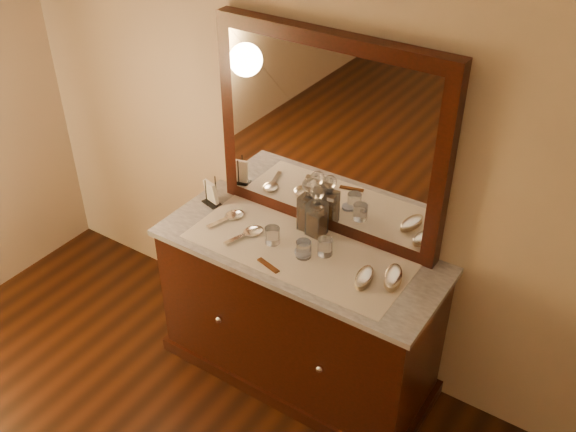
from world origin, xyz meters
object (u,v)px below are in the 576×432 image
at_px(decanter_right, 317,216).
at_px(brush_far, 393,278).
at_px(pin_dish, 302,252).
at_px(napkin_rack, 211,194).
at_px(hand_mirror_outer, 232,216).
at_px(hand_mirror_inner, 250,232).
at_px(comb, 268,265).
at_px(brush_near, 364,278).
at_px(decanter_left, 309,209).
at_px(dresser_cabinet, 299,315).
at_px(mirror_frame, 329,137).

distance_m(decanter_right, brush_far, 0.50).
height_order(pin_dish, napkin_rack, napkin_rack).
height_order(hand_mirror_outer, hand_mirror_inner, same).
bearing_deg(pin_dish, hand_mirror_outer, 174.09).
xyz_separation_m(comb, brush_near, (0.42, 0.15, 0.02)).
xyz_separation_m(comb, hand_mirror_inner, (-0.22, 0.16, 0.01)).
bearing_deg(pin_dish, napkin_rack, 171.05).
relative_size(napkin_rack, brush_near, 0.89).
relative_size(brush_far, hand_mirror_inner, 0.83).
distance_m(decanter_right, hand_mirror_inner, 0.34).
xyz_separation_m(comb, decanter_left, (-0.01, 0.36, 0.11)).
height_order(brush_far, hand_mirror_outer, brush_far).
distance_m(dresser_cabinet, brush_far, 0.68).
relative_size(napkin_rack, hand_mirror_outer, 0.68).
xyz_separation_m(mirror_frame, decanter_left, (-0.05, -0.08, -0.38)).
distance_m(dresser_cabinet, napkin_rack, 0.79).
bearing_deg(decanter_right, mirror_frame, 93.66).
relative_size(dresser_cabinet, comb, 10.43).
distance_m(mirror_frame, hand_mirror_inner, 0.62).
distance_m(comb, hand_mirror_outer, 0.44).
bearing_deg(brush_far, mirror_frame, 155.28).
bearing_deg(decanter_left, pin_dish, -66.26).
bearing_deg(hand_mirror_inner, mirror_frame, 46.70).
bearing_deg(mirror_frame, decanter_left, -124.16).
xyz_separation_m(decanter_right, brush_far, (0.48, -0.13, -0.08)).
relative_size(comb, brush_far, 0.69).
distance_m(dresser_cabinet, mirror_frame, 0.97).
bearing_deg(pin_dish, decanter_right, 98.39).
height_order(decanter_left, decanter_right, decanter_left).
bearing_deg(dresser_cabinet, pin_dish, -37.75).
bearing_deg(brush_near, hand_mirror_outer, 174.84).
relative_size(napkin_rack, decanter_left, 0.54).
bearing_deg(dresser_cabinet, decanter_right, 87.53).
height_order(dresser_cabinet, comb, comb).
bearing_deg(napkin_rack, hand_mirror_outer, -16.79).
height_order(comb, brush_near, brush_near).
bearing_deg(hand_mirror_outer, hand_mirror_inner, -20.67).
height_order(decanter_left, hand_mirror_outer, decanter_left).
distance_m(pin_dish, comb, 0.19).
distance_m(dresser_cabinet, brush_near, 0.60).
relative_size(dresser_cabinet, hand_mirror_inner, 6.02).
xyz_separation_m(pin_dish, hand_mirror_inner, (-0.30, -0.01, 0.00)).
height_order(dresser_cabinet, brush_far, brush_far).
height_order(dresser_cabinet, decanter_right, decanter_right).
xyz_separation_m(pin_dish, brush_near, (0.35, -0.03, 0.02)).
bearing_deg(comb, dresser_cabinet, 91.49).
xyz_separation_m(mirror_frame, napkin_rack, (-0.60, -0.17, -0.44)).
bearing_deg(comb, brush_far, 36.90).
bearing_deg(decanter_right, pin_dish, -81.61).
xyz_separation_m(pin_dish, hand_mirror_outer, (-0.46, 0.05, 0.00)).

